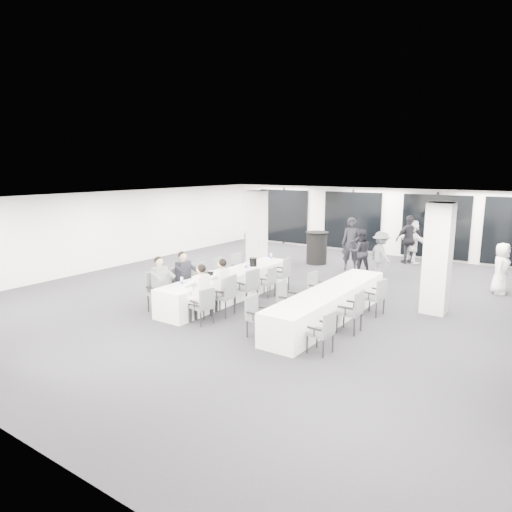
% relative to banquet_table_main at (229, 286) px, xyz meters
% --- Properties ---
extents(room, '(14.04, 16.04, 2.84)m').
position_rel_banquet_table_main_xyz_m(room, '(1.75, 2.09, 1.01)').
color(room, '#26252B').
rests_on(room, ground).
extents(column_left, '(0.60, 0.60, 2.80)m').
position_rel_banquet_table_main_xyz_m(column_left, '(-1.93, 4.18, 1.02)').
color(column_left, silver).
rests_on(column_left, floor).
extents(column_right, '(0.60, 0.60, 2.80)m').
position_rel_banquet_table_main_xyz_m(column_right, '(5.07, 1.98, 1.02)').
color(column_right, silver).
rests_on(column_right, floor).
extents(banquet_table_main, '(0.90, 5.00, 0.75)m').
position_rel_banquet_table_main_xyz_m(banquet_table_main, '(0.00, 0.00, 0.00)').
color(banquet_table_main, white).
rests_on(banquet_table_main, floor).
extents(banquet_table_side, '(0.90, 5.00, 0.75)m').
position_rel_banquet_table_main_xyz_m(banquet_table_side, '(3.09, -0.06, 0.00)').
color(banquet_table_side, white).
rests_on(banquet_table_side, floor).
extents(cocktail_table, '(0.89, 0.89, 1.23)m').
position_rel_banquet_table_main_xyz_m(cocktail_table, '(-0.17, 5.68, 0.25)').
color(cocktail_table, black).
rests_on(cocktail_table, floor).
extents(chair_main_left_near, '(0.57, 0.62, 1.03)m').
position_rel_banquet_table_main_xyz_m(chair_main_left_near, '(-0.84, -1.92, 0.21)').
color(chair_main_left_near, '#4B4D52').
rests_on(chair_main_left_near, floor).
extents(chair_main_left_second, '(0.59, 0.63, 0.99)m').
position_rel_banquet_table_main_xyz_m(chair_main_left_second, '(-0.83, -1.09, 0.19)').
color(chair_main_left_second, '#4B4D52').
rests_on(chair_main_left_second, floor).
extents(chair_main_left_mid, '(0.53, 0.58, 0.97)m').
position_rel_banquet_table_main_xyz_m(chair_main_left_mid, '(-0.83, -0.23, 0.18)').
color(chair_main_left_mid, '#4B4D52').
rests_on(chair_main_left_mid, floor).
extents(chair_main_left_fourth, '(0.54, 0.58, 0.96)m').
position_rel_banquet_table_main_xyz_m(chair_main_left_fourth, '(-0.83, 0.68, 0.17)').
color(chair_main_left_fourth, '#4B4D52').
rests_on(chair_main_left_fourth, floor).
extents(chair_main_left_far, '(0.52, 0.56, 0.94)m').
position_rel_banquet_table_main_xyz_m(chair_main_left_far, '(-0.83, 1.59, 0.16)').
color(chair_main_left_far, '#4B4D52').
rests_on(chair_main_left_far, floor).
extents(chair_main_right_near, '(0.52, 0.55, 0.88)m').
position_rel_banquet_table_main_xyz_m(chair_main_right_near, '(0.83, -2.04, 0.12)').
color(chair_main_right_near, '#4B4D52').
rests_on(chair_main_right_near, floor).
extents(chair_main_right_second, '(0.58, 0.63, 1.03)m').
position_rel_banquet_table_main_xyz_m(chair_main_right_second, '(0.84, -1.23, 0.21)').
color(chair_main_right_second, '#4B4D52').
rests_on(chair_main_right_second, floor).
extents(chair_main_right_mid, '(0.56, 0.61, 1.00)m').
position_rel_banquet_table_main_xyz_m(chair_main_right_mid, '(0.84, -0.24, 0.20)').
color(chair_main_right_mid, '#4B4D52').
rests_on(chair_main_right_mid, floor).
extents(chair_main_right_fourth, '(0.44, 0.50, 0.87)m').
position_rel_banquet_table_main_xyz_m(chair_main_right_fourth, '(0.83, 0.73, 0.12)').
color(chair_main_right_fourth, '#4B4D52').
rests_on(chair_main_right_fourth, floor).
extents(chair_main_right_far, '(0.59, 0.63, 1.02)m').
position_rel_banquet_table_main_xyz_m(chair_main_right_far, '(0.84, 1.47, 0.21)').
color(chair_main_right_far, '#4B4D52').
rests_on(chair_main_right_far, floor).
extents(chair_side_left_near, '(0.46, 0.52, 0.90)m').
position_rel_banquet_table_main_xyz_m(chair_side_left_near, '(2.27, -1.97, 0.14)').
color(chair_side_left_near, '#4B4D52').
rests_on(chair_side_left_near, floor).
extents(chair_side_left_mid, '(0.53, 0.57, 0.96)m').
position_rel_banquet_table_main_xyz_m(chair_side_left_mid, '(2.26, -0.66, 0.17)').
color(chair_side_left_mid, '#4B4D52').
rests_on(chair_side_left_mid, floor).
extents(chair_side_left_far, '(0.49, 0.53, 0.88)m').
position_rel_banquet_table_main_xyz_m(chair_side_left_far, '(2.27, 0.88, 0.13)').
color(chair_side_left_far, '#4B4D52').
rests_on(chair_side_left_far, floor).
extents(chair_side_right_near, '(0.48, 0.52, 0.87)m').
position_rel_banquet_table_main_xyz_m(chair_side_right_near, '(3.92, -2.03, 0.12)').
color(chair_side_right_near, '#4B4D52').
rests_on(chair_side_right_near, floor).
extents(chair_side_right_mid, '(0.50, 0.56, 0.97)m').
position_rel_banquet_table_main_xyz_m(chair_side_right_mid, '(3.93, -0.58, 0.18)').
color(chair_side_right_mid, '#4B4D52').
rests_on(chair_side_right_mid, floor).
extents(chair_side_right_far, '(0.53, 0.57, 0.93)m').
position_rel_banquet_table_main_xyz_m(chair_side_right_far, '(3.92, 0.90, 0.16)').
color(chair_side_right_far, '#4B4D52').
rests_on(chair_side_right_far, floor).
extents(seated_guest_a, '(0.50, 0.38, 1.44)m').
position_rel_banquet_table_main_xyz_m(seated_guest_a, '(-0.67, -1.93, 0.44)').
color(seated_guest_a, slate).
rests_on(seated_guest_a, floor).
extents(seated_guest_b, '(0.50, 0.38, 1.44)m').
position_rel_banquet_table_main_xyz_m(seated_guest_b, '(-0.67, -1.08, 0.44)').
color(seated_guest_b, black).
rests_on(seated_guest_b, floor).
extents(seated_guest_c, '(0.50, 0.38, 1.44)m').
position_rel_banquet_table_main_xyz_m(seated_guest_c, '(0.67, -2.02, 0.44)').
color(seated_guest_c, white).
rests_on(seated_guest_c, floor).
extents(seated_guest_d, '(0.50, 0.38, 1.44)m').
position_rel_banquet_table_main_xyz_m(seated_guest_d, '(0.67, -1.25, 0.44)').
color(seated_guest_d, white).
rests_on(seated_guest_d, floor).
extents(standing_guest_a, '(0.95, 0.85, 2.15)m').
position_rel_banquet_table_main_xyz_m(standing_guest_a, '(1.34, 5.42, 0.70)').
color(standing_guest_a, black).
rests_on(standing_guest_a, floor).
extents(standing_guest_b, '(1.00, 0.93, 1.78)m').
position_rel_banquet_table_main_xyz_m(standing_guest_b, '(1.87, 4.96, 0.51)').
color(standing_guest_b, black).
rests_on(standing_guest_b, floor).
extents(standing_guest_c, '(1.26, 1.15, 1.76)m').
position_rel_banquet_table_main_xyz_m(standing_guest_c, '(2.62, 4.88, 0.51)').
color(standing_guest_c, slate).
rests_on(standing_guest_c, floor).
extents(standing_guest_d, '(1.38, 1.36, 2.11)m').
position_rel_banquet_table_main_xyz_m(standing_guest_d, '(2.73, 7.73, 0.68)').
color(standing_guest_d, black).
rests_on(standing_guest_d, floor).
extents(standing_guest_e, '(0.56, 0.85, 1.70)m').
position_rel_banquet_table_main_xyz_m(standing_guest_e, '(6.21, 4.92, 0.48)').
color(standing_guest_e, white).
rests_on(standing_guest_e, floor).
extents(standing_guest_f, '(1.84, 1.49, 1.90)m').
position_rel_banquet_table_main_xyz_m(standing_guest_f, '(2.81, 7.87, 0.58)').
color(standing_guest_f, white).
rests_on(standing_guest_f, floor).
extents(standing_guest_g, '(0.71, 0.60, 1.78)m').
position_rel_banquet_table_main_xyz_m(standing_guest_g, '(-3.39, 5.75, 0.51)').
color(standing_guest_g, slate).
rests_on(standing_guest_g, floor).
extents(ice_bucket_near, '(0.20, 0.20, 0.22)m').
position_rel_banquet_table_main_xyz_m(ice_bucket_near, '(0.05, -0.85, 0.49)').
color(ice_bucket_near, black).
rests_on(ice_bucket_near, banquet_table_main).
extents(ice_bucket_far, '(0.22, 0.22, 0.25)m').
position_rel_banquet_table_main_xyz_m(ice_bucket_far, '(0.06, 1.09, 0.50)').
color(ice_bucket_far, black).
rests_on(ice_bucket_far, banquet_table_main).
extents(water_bottle_a, '(0.07, 0.07, 0.23)m').
position_rel_banquet_table_main_xyz_m(water_bottle_a, '(-0.08, -1.82, 0.49)').
color(water_bottle_a, silver).
rests_on(water_bottle_a, banquet_table_main).
extents(water_bottle_b, '(0.08, 0.08, 0.24)m').
position_rel_banquet_table_main_xyz_m(water_bottle_b, '(0.17, 0.57, 0.49)').
color(water_bottle_b, silver).
rests_on(water_bottle_b, banquet_table_main).
extents(water_bottle_c, '(0.07, 0.07, 0.23)m').
position_rel_banquet_table_main_xyz_m(water_bottle_c, '(0.02, 2.14, 0.49)').
color(water_bottle_c, silver).
rests_on(water_bottle_c, banquet_table_main).
extents(plate_a, '(0.19, 0.19, 0.03)m').
position_rel_banquet_table_main_xyz_m(plate_a, '(-0.16, -1.56, 0.39)').
color(plate_a, white).
rests_on(plate_a, banquet_table_main).
extents(plate_b, '(0.18, 0.18, 0.03)m').
position_rel_banquet_table_main_xyz_m(plate_b, '(0.08, -1.78, 0.39)').
color(plate_b, white).
rests_on(plate_b, banquet_table_main).
extents(plate_c, '(0.20, 0.20, 0.03)m').
position_rel_banquet_table_main_xyz_m(plate_c, '(-0.00, -0.31, 0.39)').
color(plate_c, white).
rests_on(plate_c, banquet_table_main).
extents(wine_glass, '(0.08, 0.08, 0.22)m').
position_rel_banquet_table_main_xyz_m(wine_glass, '(0.30, -1.98, 0.54)').
color(wine_glass, silver).
rests_on(wine_glass, banquet_table_main).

